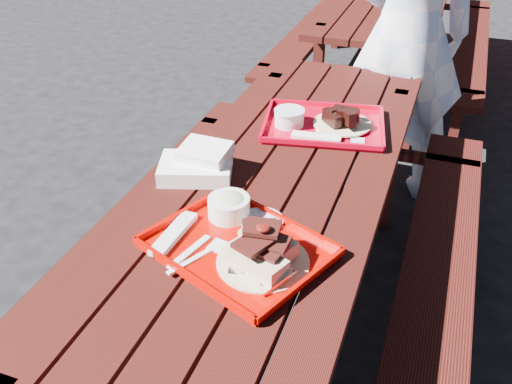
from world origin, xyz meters
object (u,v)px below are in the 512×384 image
at_px(picnic_table_far, 391,18).
at_px(picnic_table_near, 270,232).
at_px(person, 406,35).
at_px(near_tray, 243,237).
at_px(far_tray, 322,123).

bearing_deg(picnic_table_far, picnic_table_near, -90.00).
bearing_deg(picnic_table_near, person, 78.90).
height_order(picnic_table_far, near_tray, near_tray).
bearing_deg(picnic_table_near, near_tray, -85.27).
distance_m(picnic_table_near, person, 1.37).
xyz_separation_m(picnic_table_far, person, (0.26, -1.50, 0.34)).
distance_m(far_tray, person, 0.86).
distance_m(picnic_table_near, far_tray, 0.52).
xyz_separation_m(near_tray, far_tray, (0.02, 0.81, -0.01)).
height_order(near_tray, far_tray, near_tray).
relative_size(picnic_table_near, person, 1.33).
bearing_deg(picnic_table_near, far_tray, 83.98).
xyz_separation_m(picnic_table_near, picnic_table_far, (0.00, 2.80, 0.00)).
height_order(far_tray, person, person).
bearing_deg(far_tray, near_tray, -91.58).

